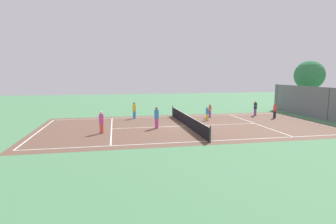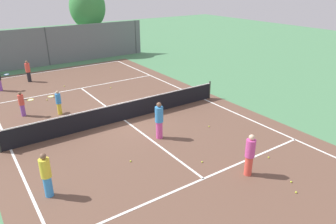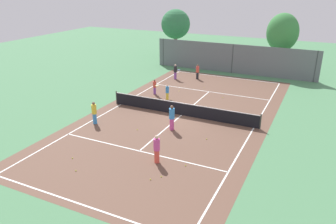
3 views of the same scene
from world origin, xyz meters
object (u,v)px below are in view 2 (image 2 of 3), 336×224
Objects in this scene: tennis_ball_12 at (202,162)px; tennis_ball_6 at (47,100)px; player_1 at (159,120)px; tennis_ball_5 at (269,157)px; player_0 at (58,102)px; tennis_ball_11 at (209,126)px; player_4 at (28,71)px; tennis_ball_7 at (64,129)px; player_6 at (22,104)px; tennis_ball_9 at (296,192)px; tennis_ball_4 at (131,161)px; tennis_ball_3 at (111,88)px; player_2 at (46,175)px; player_5 at (250,155)px; tennis_ball_8 at (64,86)px; tennis_ball_0 at (291,182)px.

tennis_ball_6 is at bearing 106.65° from tennis_ball_12.
player_1 is 4.99m from tennis_ball_5.
player_0 is 6.22m from player_1.
tennis_ball_11 is (-0.05, 3.65, 0.00)m from tennis_ball_5.
player_4 is 23.39× the size of tennis_ball_6.
tennis_ball_6 is 1.00× the size of tennis_ball_7.
tennis_ball_7 is (1.22, -2.97, -0.68)m from player_6.
tennis_ball_9 is (4.64, -14.18, 0.00)m from tennis_ball_6.
tennis_ball_4 and tennis_ball_5 have the same top height.
tennis_ball_6 is at bearing 115.34° from tennis_ball_5.
tennis_ball_4 is at bearing -82.49° from player_0.
tennis_ball_9 is (0.43, -14.13, 0.00)m from tennis_ball_3.
player_0 is at bearing 111.76° from tennis_ball_9.
player_2 is 0.98× the size of player_5.
player_1 is 26.85× the size of tennis_ball_12.
player_5 is at bearing -168.70° from tennis_ball_5.
tennis_ball_4 is (-3.33, -9.10, 0.00)m from tennis_ball_3.
tennis_ball_4 is (-3.24, 3.29, -0.83)m from player_5.
tennis_ball_8 and tennis_ball_12 have the same top height.
tennis_ball_7 is at bearing 148.41° from tennis_ball_11.
tennis_ball_3 is (4.20, 2.54, -0.67)m from player_0.
tennis_ball_4 and tennis_ball_11 have the same top height.
player_1 is at bearing 170.99° from tennis_ball_11.
player_2 is 1.20× the size of player_6.
player_5 reaches higher than tennis_ball_4.
tennis_ball_4 is at bearing 5.98° from player_2.
tennis_ball_3 is 3.28m from tennis_ball_8.
player_6 is (-4.65, 6.31, -0.20)m from player_1.
tennis_ball_12 is (0.25, -2.78, -0.87)m from player_1.
tennis_ball_9 is (-1.09, -2.06, 0.00)m from tennis_ball_5.
tennis_ball_5 is 1.00× the size of tennis_ball_6.
tennis_ball_0 is (7.45, -4.20, -0.81)m from player_2.
player_0 is at bearing -110.06° from tennis_ball_8.
tennis_ball_6 is 14.92m from tennis_ball_9.
tennis_ball_5 is at bearing -64.66° from tennis_ball_6.
player_5 is 1.85m from tennis_ball_5.
tennis_ball_3 is at bearing 84.84° from tennis_ball_12.
player_2 is (-2.43, -6.91, 0.14)m from player_0.
player_5 is 2.02m from tennis_ball_12.
player_0 reaches higher than tennis_ball_5.
tennis_ball_7 is at bearing 106.48° from tennis_ball_4.
tennis_ball_0 is (6.69, -11.97, -0.68)m from player_6.
player_4 is at bearing 105.27° from tennis_ball_0.
tennis_ball_11 is 1.00× the size of tennis_ball_12.
player_2 is 5.25m from tennis_ball_7.
tennis_ball_4 is 6.28m from tennis_ball_9.
player_5 is at bearing -59.52° from tennis_ball_7.
tennis_ball_4 and tennis_ball_9 have the same top height.
tennis_ball_0 is 14.59m from tennis_ball_6.
tennis_ball_9 is at bearing -67.28° from tennis_ball_12.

